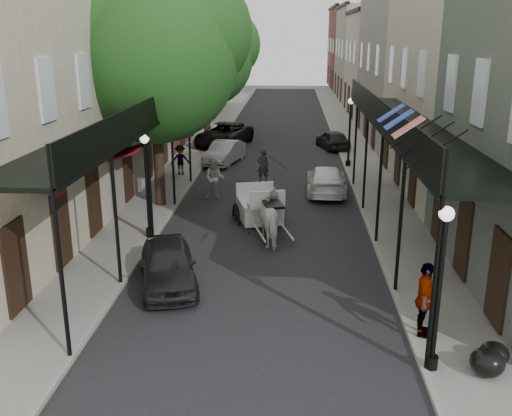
# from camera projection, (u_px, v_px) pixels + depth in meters

# --- Properties ---
(ground) EXTENTS (140.00, 140.00, 0.00)m
(ground) POSITION_uv_depth(u_px,v_px,m) (251.00, 323.00, 14.68)
(ground) COLOR gray
(ground) RESTS_ON ground
(road) EXTENTS (8.00, 90.00, 0.01)m
(road) POSITION_uv_depth(u_px,v_px,m) (275.00, 159.00, 33.77)
(road) COLOR black
(road) RESTS_ON ground
(sidewalk_left) EXTENTS (2.20, 90.00, 0.12)m
(sidewalk_left) POSITION_uv_depth(u_px,v_px,m) (192.00, 157.00, 34.05)
(sidewalk_left) COLOR gray
(sidewalk_left) RESTS_ON ground
(sidewalk_right) EXTENTS (2.20, 90.00, 0.12)m
(sidewalk_right) POSITION_uv_depth(u_px,v_px,m) (360.00, 159.00, 33.45)
(sidewalk_right) COLOR gray
(sidewalk_right) RESTS_ON ground
(building_row_left) EXTENTS (5.00, 80.00, 10.50)m
(building_row_left) POSITION_uv_depth(u_px,v_px,m) (164.00, 60.00, 42.29)
(building_row_left) COLOR beige
(building_row_left) RESTS_ON ground
(building_row_right) EXTENTS (5.00, 80.00, 10.50)m
(building_row_right) POSITION_uv_depth(u_px,v_px,m) (399.00, 61.00, 41.25)
(building_row_right) COLOR gray
(building_row_right) RESTS_ON ground
(gallery_left) EXTENTS (2.20, 18.05, 4.88)m
(gallery_left) POSITION_uv_depth(u_px,v_px,m) (132.00, 123.00, 20.44)
(gallery_left) COLOR black
(gallery_left) RESTS_ON sidewalk_left
(gallery_right) EXTENTS (2.20, 18.05, 4.88)m
(gallery_right) POSITION_uv_depth(u_px,v_px,m) (402.00, 126.00, 19.87)
(gallery_right) COLOR black
(gallery_right) RESTS_ON sidewalk_right
(tree_near) EXTENTS (7.31, 6.80, 9.63)m
(tree_near) POSITION_uv_depth(u_px,v_px,m) (164.00, 51.00, 22.75)
(tree_near) COLOR #382619
(tree_near) RESTS_ON sidewalk_left
(tree_far) EXTENTS (6.45, 6.00, 8.61)m
(tree_far) POSITION_uv_depth(u_px,v_px,m) (212.00, 55.00, 36.30)
(tree_far) COLOR #382619
(tree_far) RESTS_ON sidewalk_left
(lamppost_right_near) EXTENTS (0.32, 0.32, 3.71)m
(lamppost_right_near) POSITION_uv_depth(u_px,v_px,m) (439.00, 287.00, 11.93)
(lamppost_right_near) COLOR black
(lamppost_right_near) RESTS_ON sidewalk_right
(lamppost_left) EXTENTS (0.32, 0.32, 3.71)m
(lamppost_left) POSITION_uv_depth(u_px,v_px,m) (147.00, 185.00, 20.06)
(lamppost_left) COLOR black
(lamppost_left) RESTS_ON sidewalk_left
(lamppost_right_far) EXTENTS (0.32, 0.32, 3.71)m
(lamppost_right_far) POSITION_uv_depth(u_px,v_px,m) (350.00, 131.00, 31.01)
(lamppost_right_far) COLOR black
(lamppost_right_far) RESTS_ON sidewalk_right
(horse) EXTENTS (1.51, 2.33, 1.81)m
(horse) POSITION_uv_depth(u_px,v_px,m) (274.00, 218.00, 20.12)
(horse) COLOR silver
(horse) RESTS_ON ground
(carriage) EXTENTS (2.30, 2.97, 3.03)m
(carriage) POSITION_uv_depth(u_px,v_px,m) (257.00, 190.00, 22.69)
(carriage) COLOR black
(carriage) RESTS_ON ground
(pedestrian_walking) EXTENTS (0.92, 0.72, 1.86)m
(pedestrian_walking) POSITION_uv_depth(u_px,v_px,m) (215.00, 179.00, 25.48)
(pedestrian_walking) COLOR #B4B5AB
(pedestrian_walking) RESTS_ON ground
(pedestrian_sidewalk_left) EXTENTS (1.07, 0.70, 1.55)m
(pedestrian_sidewalk_left) POSITION_uv_depth(u_px,v_px,m) (180.00, 160.00, 29.45)
(pedestrian_sidewalk_left) COLOR gray
(pedestrian_sidewalk_left) RESTS_ON sidewalk_left
(pedestrian_sidewalk_right) EXTENTS (0.70, 1.17, 1.87)m
(pedestrian_sidewalk_right) POSITION_uv_depth(u_px,v_px,m) (425.00, 300.00, 13.60)
(pedestrian_sidewalk_right) COLOR gray
(pedestrian_sidewalk_right) RESTS_ON sidewalk_right
(car_left_near) EXTENTS (2.51, 4.15, 1.32)m
(car_left_near) POSITION_uv_depth(u_px,v_px,m) (168.00, 264.00, 16.70)
(car_left_near) COLOR black
(car_left_near) RESTS_ON ground
(car_left_mid) EXTENTS (2.21, 4.09, 1.28)m
(car_left_mid) POSITION_uv_depth(u_px,v_px,m) (224.00, 153.00, 32.46)
(car_left_mid) COLOR #97979C
(car_left_mid) RESTS_ON ground
(car_left_far) EXTENTS (3.92, 5.94, 1.52)m
(car_left_far) POSITION_uv_depth(u_px,v_px,m) (224.00, 135.00, 37.57)
(car_left_far) COLOR black
(car_left_far) RESTS_ON ground
(car_right_near) EXTENTS (1.90, 4.39, 1.26)m
(car_right_near) POSITION_uv_depth(u_px,v_px,m) (326.00, 180.00, 26.48)
(car_right_near) COLOR white
(car_right_near) RESTS_ON ground
(car_right_far) EXTENTS (2.32, 3.86, 1.23)m
(car_right_far) POSITION_uv_depth(u_px,v_px,m) (333.00, 139.00, 36.64)
(car_right_far) COLOR black
(car_right_far) RESTS_ON ground
(trash_bags) EXTENTS (0.99, 1.14, 0.62)m
(trash_bags) POSITION_uv_depth(u_px,v_px,m) (490.00, 359.00, 12.31)
(trash_bags) COLOR black
(trash_bags) RESTS_ON sidewalk_right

